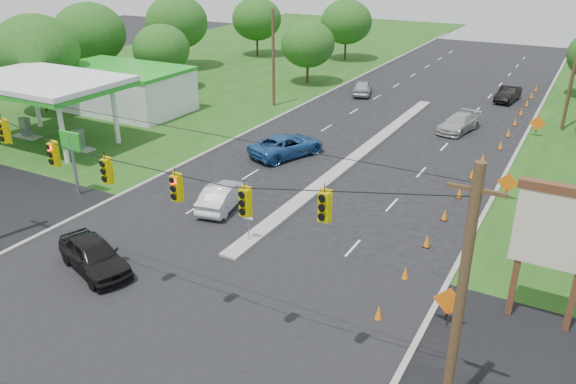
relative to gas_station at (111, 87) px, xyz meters
The scene contains 42 objects.
ground 31.23m from the gas_station, 40.57° to the right, with size 160.00×160.00×0.00m, color black.
grass_left 6.87m from the gas_station, behind, with size 40.00×160.00×0.06m, color #1E4714.
cross_street 31.23m from the gas_station, 40.57° to the right, with size 160.00×14.00×0.02m, color black.
curb_left 16.89m from the gas_station, 35.78° to the left, with size 0.25×110.00×0.16m, color gray.
curb_right 35.22m from the gas_station, 16.13° to the left, with size 0.25×110.00×0.16m, color gray.
median 23.79m from the gas_station, ahead, with size 1.00×34.00×0.18m, color gray.
median_sign 27.62m from the gas_station, 31.07° to the right, with size 0.55×0.06×2.05m.
signal_span 31.83m from the gas_station, 42.00° to the right, with size 25.60×0.32×9.00m.
utility_pole_far_left 14.93m from the gas_station, 41.21° to the left, with size 0.28×0.28×9.00m, color #422D1C.
utility_pole_far_right 39.08m from the gas_station, 22.21° to the left, with size 0.28×0.28×9.00m, color #422D1C.
gas_station is the anchor object (origin of this frame).
pylon_sign 40.50m from the gas_station, 20.31° to the right, with size 5.90×2.30×6.12m.
cone_0 36.33m from the gas_station, 28.40° to the right, with size 0.32×0.32×0.70m, color orange.
cone_1 34.80m from the gas_station, 23.31° to the right, with size 0.32×0.32×0.70m, color orange.
cone_2 33.57m from the gas_station, 17.80° to the right, with size 0.32×0.32×0.70m, color orange.
cone_3 32.68m from the gas_station, 11.94° to the right, with size 0.32×0.32×0.70m, color orange.
cone_4 32.14m from the gas_station, ahead, with size 0.32×0.32×0.70m, color orange.
cone_5 31.97m from the gas_station, ahead, with size 0.32×0.32×0.70m, color orange.
cone_6 32.19m from the gas_station, ahead, with size 0.32×0.32×0.70m, color orange.
cone_7 33.37m from the gas_station, 12.59° to the left, with size 0.32×0.32×0.70m, color orange.
cone_8 34.30m from the gas_station, 18.32° to the left, with size 0.32×0.32×0.70m, color orange.
cone_9 35.55m from the gas_station, 23.69° to the left, with size 0.32×0.32×0.70m, color orange.
cone_10 37.10m from the gas_station, 28.65° to the left, with size 0.32×0.32×0.70m, color orange.
cone_11 38.89m from the gas_station, 33.19° to the left, with size 0.32×0.32×0.70m, color orange.
cone_12 40.91m from the gas_station, 37.30° to the left, with size 0.32×0.32×0.70m, color orange.
cone_13 43.12m from the gas_station, 41.01° to the left, with size 0.32×0.32×0.70m, color orange.
work_sign_0 38.11m from the gas_station, 25.25° to the right, with size 1.27×0.58×1.37m.
work_sign_1 34.54m from the gas_station, ahead, with size 1.27×0.58×1.37m.
work_sign_2 36.42m from the gas_station, 18.85° to the left, with size 1.27×0.58×1.37m.
tree_1 7.38m from the gas_station, 160.57° to the right, with size 7.56×7.56×8.82m.
tree_2 10.19m from the gas_station, 103.60° to the left, with size 5.88×5.88×6.86m.
tree_3 21.66m from the gas_station, 112.93° to the left, with size 7.56×7.56×8.82m.
tree_4 32.14m from the gas_station, 97.82° to the left, with size 6.72×6.72×7.84m.
tree_5 22.05m from the gas_station, 63.99° to the left, with size 5.88×5.88×6.86m.
tree_6 35.67m from the gas_station, 77.60° to the left, with size 6.72×6.72×7.84m.
tree_14 13.29m from the gas_station, 143.18° to the left, with size 7.56×7.56×8.82m.
black_sedan 27.53m from the gas_station, 47.01° to the right, with size 1.95×4.85×1.65m, color black.
white_sedan 23.11m from the gas_station, 29.66° to the right, with size 1.58×4.53×1.49m, color silver.
blue_pickup 19.15m from the gas_station, ahead, with size 2.67×5.78×1.61m, color #204D8A.
silver_car_far 30.45m from the gas_station, 19.72° to the left, with size 2.01×4.95×1.44m, color #A6A6A6.
silver_car_oncoming 24.78m from the gas_station, 46.78° to the left, with size 1.76×4.36×1.49m, color #A9A7B3.
dark_car_receding 37.96m from the gas_station, 36.40° to the left, with size 1.58×4.52×1.49m, color black.
Camera 1 is at (14.24, -15.54, 14.23)m, focal length 35.00 mm.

